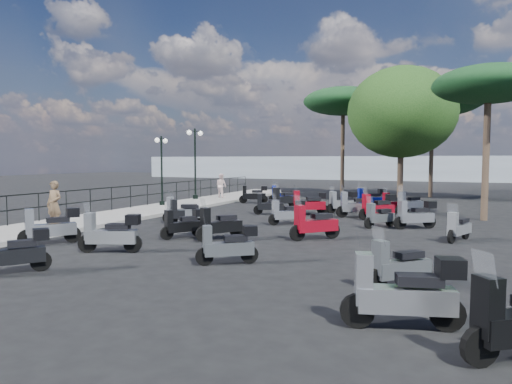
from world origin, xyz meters
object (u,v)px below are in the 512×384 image
at_px(pedestrian_far, 221,186).
at_px(scooter_17, 342,203).
at_px(scooter_18, 404,294).
at_px(pine_3, 488,85).
at_px(scooter_15, 356,206).
at_px(scooter_24, 458,228).
at_px(scooter_7, 183,224).
at_px(pine_2, 343,102).
at_px(scooter_6, 13,253).
at_px(woman, 54,204).
at_px(scooter_13, 219,226).
at_px(scooter_2, 185,213).
at_px(scooter_16, 309,203).
at_px(scooter_26, 394,204).
at_px(scooter_19, 379,217).
at_px(scooter_25, 416,215).
at_px(scooter_10, 308,204).
at_px(scooter_27, 409,204).
at_px(broadleaf_tree, 402,112).
at_px(scooter_5, 254,195).
at_px(lamp_post_2, 195,159).
at_px(scooter_3, 182,212).
at_px(scooter_14, 314,224).
at_px(scooter_1, 51,227).
at_px(scooter_11, 282,195).
at_px(pine_0, 433,100).
at_px(scooter_12, 228,246).
at_px(lamp_post_1, 162,166).
at_px(scooter_21, 371,199).
at_px(scooter_23, 399,267).
at_px(scooter_0, 111,234).
at_px(scooter_20, 378,207).
at_px(scooter_8, 287,213).
at_px(scooter_9, 269,206).

relative_size(pedestrian_far, scooter_17, 1.16).
height_order(scooter_18, pine_3, pine_3).
height_order(scooter_15, scooter_24, scooter_15).
distance_m(scooter_7, pine_2, 21.61).
xyz_separation_m(scooter_6, pine_3, (10.08, 14.19, 5.08)).
xyz_separation_m(woman, scooter_13, (6.14, 0.73, -0.50)).
relative_size(scooter_2, scooter_16, 0.77).
relative_size(pedestrian_far, pine_3, 0.24).
bearing_deg(scooter_26, scooter_24, 160.72).
height_order(scooter_19, scooter_25, scooter_25).
height_order(scooter_6, scooter_13, scooter_13).
xyz_separation_m(scooter_10, scooter_27, (4.21, 2.34, -0.03)).
height_order(scooter_7, broadleaf_tree, broadleaf_tree).
bearing_deg(scooter_5, scooter_10, -160.51).
relative_size(lamp_post_2, pine_2, 0.55).
height_order(scooter_16, scooter_19, scooter_16).
distance_m(pedestrian_far, scooter_19, 13.69).
xyz_separation_m(scooter_2, scooter_3, (-0.10, -0.03, 0.03)).
bearing_deg(scooter_14, scooter_13, 67.85).
distance_m(woman, scooter_1, 2.67).
bearing_deg(scooter_11, scooter_6, 154.24).
bearing_deg(broadleaf_tree, pine_0, 68.37).
xyz_separation_m(pedestrian_far, pine_0, (12.04, 7.54, 5.63)).
distance_m(scooter_5, scooter_12, 15.56).
bearing_deg(lamp_post_2, pine_3, 2.01).
height_order(lamp_post_1, scooter_21, lamp_post_1).
bearing_deg(scooter_15, scooter_24, -165.10).
bearing_deg(scooter_1, scooter_7, -105.94).
relative_size(scooter_1, scooter_6, 1.10).
height_order(scooter_24, pine_3, pine_3).
bearing_deg(scooter_17, scooter_25, 175.98).
bearing_deg(scooter_12, scooter_17, -37.31).
relative_size(lamp_post_1, scooter_15, 2.15).
xyz_separation_m(scooter_23, broadleaf_tree, (-2.01, 19.89, 4.95)).
bearing_deg(scooter_0, scooter_10, -35.91).
height_order(scooter_17, pine_0, pine_0).
distance_m(scooter_6, scooter_25, 12.99).
bearing_deg(scooter_5, scooter_1, 151.12).
relative_size(scooter_11, pine_2, 0.20).
height_order(scooter_11, scooter_21, scooter_21).
bearing_deg(scooter_15, scooter_20, -131.74).
bearing_deg(woman, scooter_13, 4.32).
relative_size(scooter_5, scooter_8, 1.26).
bearing_deg(lamp_post_2, scooter_7, -48.34).
distance_m(scooter_1, scooter_17, 13.08).
relative_size(scooter_11, scooter_26, 1.21).
bearing_deg(scooter_2, pine_3, -110.19).
bearing_deg(pedestrian_far, pine_2, -106.60).
xyz_separation_m(lamp_post_1, scooter_5, (3.48, 4.13, -1.71)).
height_order(scooter_9, scooter_24, scooter_9).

